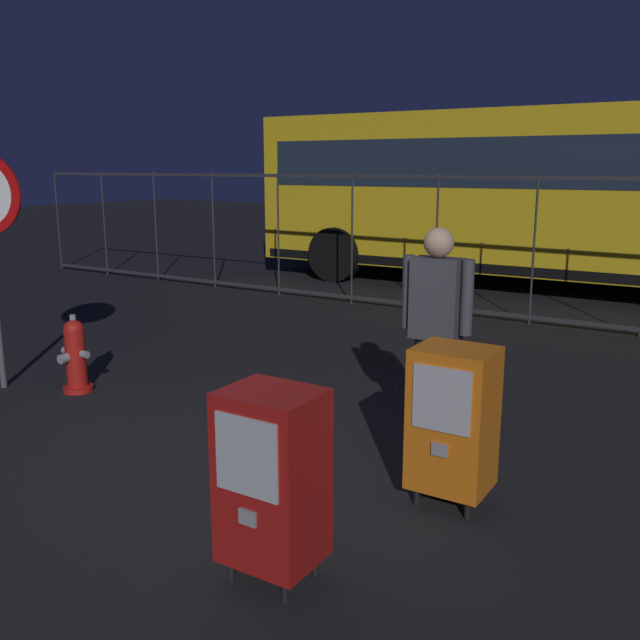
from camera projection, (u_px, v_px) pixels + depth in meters
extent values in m
plane|color=black|center=(194.00, 471.00, 4.89)|extent=(60.00, 60.00, 0.00)
cylinder|color=red|center=(78.00, 388.00, 6.62)|extent=(0.28, 0.28, 0.05)
cylinder|color=red|center=(76.00, 358.00, 6.56)|extent=(0.19, 0.19, 0.55)
sphere|color=red|center=(74.00, 330.00, 6.50)|extent=(0.19, 0.19, 0.19)
cylinder|color=gray|center=(73.00, 317.00, 6.47)|extent=(0.06, 0.06, 0.05)
cylinder|color=gray|center=(64.00, 359.00, 6.44)|extent=(0.09, 0.08, 0.09)
cylinder|color=gray|center=(66.00, 351.00, 6.61)|extent=(0.07, 0.07, 0.07)
cylinder|color=gray|center=(85.00, 354.00, 6.48)|extent=(0.07, 0.07, 0.07)
cylinder|color=black|center=(416.00, 496.00, 4.39)|extent=(0.04, 0.04, 0.12)
cylinder|color=black|center=(467.00, 510.00, 4.21)|extent=(0.04, 0.04, 0.12)
cylinder|color=black|center=(434.00, 479.00, 4.62)|extent=(0.04, 0.04, 0.12)
cylinder|color=black|center=(483.00, 492.00, 4.45)|extent=(0.04, 0.04, 0.12)
cube|color=orange|center=(453.00, 418.00, 4.31)|extent=(0.48, 0.40, 0.90)
cube|color=#B2B7BF|center=(441.00, 400.00, 4.10)|extent=(0.36, 0.01, 0.40)
cube|color=gray|center=(439.00, 450.00, 4.16)|extent=(0.10, 0.02, 0.08)
cylinder|color=black|center=(231.00, 570.00, 3.59)|extent=(0.04, 0.04, 0.12)
cylinder|color=black|center=(285.00, 590.00, 3.41)|extent=(0.04, 0.04, 0.12)
cylinder|color=black|center=(264.00, 545.00, 3.82)|extent=(0.04, 0.04, 0.12)
cylinder|color=black|center=(315.00, 564.00, 3.64)|extent=(0.04, 0.04, 0.12)
cube|color=#9E1411|center=(272.00, 476.00, 3.50)|extent=(0.48, 0.40, 0.90)
cube|color=#B2B7BF|center=(246.00, 457.00, 3.29)|extent=(0.36, 0.01, 0.40)
cube|color=gray|center=(247.00, 518.00, 3.36)|extent=(0.10, 0.02, 0.08)
cylinder|color=black|center=(422.00, 391.00, 5.29)|extent=(0.14, 0.14, 0.85)
cylinder|color=black|center=(444.00, 395.00, 5.19)|extent=(0.14, 0.14, 0.85)
cube|color=#3F3F47|center=(437.00, 299.00, 5.08)|extent=(0.36, 0.20, 0.60)
sphere|color=tan|center=(439.00, 243.00, 5.00)|extent=(0.22, 0.22, 0.22)
cylinder|color=#3F3F47|center=(408.00, 292.00, 5.20)|extent=(0.09, 0.09, 0.55)
cylinder|color=#3F3F47|center=(467.00, 298.00, 4.96)|extent=(0.09, 0.09, 0.55)
cube|color=#2D2D33|center=(487.00, 177.00, 9.36)|extent=(18.00, 0.04, 0.05)
cube|color=#2D2D33|center=(480.00, 311.00, 9.76)|extent=(18.00, 0.04, 0.05)
cylinder|color=#2D2D33|center=(58.00, 221.00, 14.23)|extent=(0.03, 0.03, 2.00)
cylinder|color=#2D2D33|center=(104.00, 224.00, 13.51)|extent=(0.03, 0.03, 2.00)
cylinder|color=#2D2D33|center=(156.00, 227.00, 12.80)|extent=(0.03, 0.03, 2.00)
cylinder|color=#2D2D33|center=(213.00, 231.00, 12.08)|extent=(0.03, 0.03, 2.00)
cylinder|color=#2D2D33|center=(278.00, 235.00, 11.36)|extent=(0.03, 0.03, 2.00)
cylinder|color=#2D2D33|center=(352.00, 239.00, 10.64)|extent=(0.03, 0.03, 2.00)
cylinder|color=#2D2D33|center=(436.00, 245.00, 9.93)|extent=(0.03, 0.03, 2.00)
cylinder|color=#2D2D33|center=(534.00, 251.00, 9.21)|extent=(0.03, 0.03, 2.00)
cube|color=gold|center=(560.00, 192.00, 11.77)|extent=(10.53, 2.64, 2.65)
cube|color=#1E2838|center=(562.00, 163.00, 11.66)|extent=(9.90, 2.65, 0.80)
cube|color=black|center=(554.00, 263.00, 12.03)|extent=(10.32, 2.65, 0.16)
cylinder|color=black|center=(335.00, 254.00, 12.84)|extent=(1.00, 0.29, 1.00)
cylinder|color=black|center=(393.00, 242.00, 14.93)|extent=(1.00, 0.29, 1.00)
cylinder|color=black|center=(529.00, 244.00, 14.51)|extent=(1.03, 0.41, 1.00)
cylinder|color=black|center=(544.00, 234.00, 16.73)|extent=(1.03, 0.41, 1.00)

